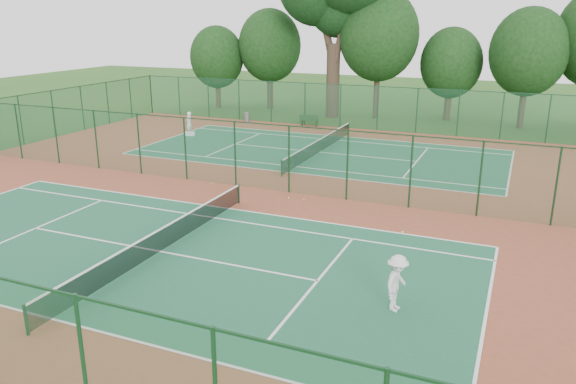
% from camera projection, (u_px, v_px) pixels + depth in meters
% --- Properties ---
extents(ground, '(120.00, 120.00, 0.00)m').
position_uv_depth(ground, '(262.00, 189.00, 29.45)').
color(ground, '#28541A').
rests_on(ground, ground).
extents(red_pad, '(40.00, 36.00, 0.01)m').
position_uv_depth(red_pad, '(262.00, 189.00, 29.45)').
color(red_pad, brown).
rests_on(red_pad, ground).
extents(court_near, '(23.77, 10.97, 0.01)m').
position_uv_depth(court_near, '(161.00, 252.00, 21.54)').
color(court_near, '#1C593A').
rests_on(court_near, red_pad).
extents(court_far, '(23.77, 10.97, 0.01)m').
position_uv_depth(court_far, '(320.00, 152.00, 37.36)').
color(court_far, '#1B573B').
rests_on(court_far, red_pad).
extents(fence_north, '(40.00, 0.09, 3.50)m').
position_uv_depth(fence_north, '(359.00, 107.00, 44.74)').
color(fence_north, '#1B5235').
rests_on(fence_north, ground).
extents(fence_divider, '(40.00, 0.09, 3.50)m').
position_uv_depth(fence_divider, '(261.00, 156.00, 28.93)').
color(fence_divider, '#1B522C').
rests_on(fence_divider, ground).
extents(tennis_net_near, '(0.10, 12.90, 0.97)m').
position_uv_depth(tennis_net_near, '(160.00, 239.00, 21.38)').
color(tennis_net_near, '#12321E').
rests_on(tennis_net_near, ground).
extents(tennis_net_far, '(0.10, 12.90, 0.97)m').
position_uv_depth(tennis_net_far, '(320.00, 145.00, 37.20)').
color(tennis_net_far, '#153B1C').
rests_on(tennis_net_far, ground).
extents(player_near, '(0.84, 1.26, 1.81)m').
position_uv_depth(player_near, '(397.00, 283.00, 17.00)').
color(player_near, silver).
rests_on(player_near, court_near).
extents(player_far, '(0.43, 0.63, 1.70)m').
position_uv_depth(player_far, '(189.00, 123.00, 43.00)').
color(player_far, white).
rests_on(player_far, court_far).
extents(trash_bin, '(0.52, 0.52, 0.79)m').
position_uv_depth(trash_bin, '(247.00, 117.00, 48.20)').
color(trash_bin, slate).
rests_on(trash_bin, red_pad).
extents(bench, '(1.60, 0.67, 0.95)m').
position_uv_depth(bench, '(309.00, 120.00, 46.16)').
color(bench, '#13381A').
rests_on(bench, red_pad).
extents(kit_bag, '(0.85, 0.46, 0.30)m').
position_uv_depth(kit_bag, '(189.00, 134.00, 42.55)').
color(kit_bag, white).
rests_on(kit_bag, red_pad).
extents(stray_ball_a, '(0.08, 0.08, 0.08)m').
position_uv_depth(stray_ball_a, '(289.00, 198.00, 27.84)').
color(stray_ball_a, '#D1F539').
rests_on(stray_ball_a, red_pad).
extents(stray_ball_b, '(0.07, 0.07, 0.07)m').
position_uv_depth(stray_ball_b, '(304.00, 199.00, 27.66)').
color(stray_ball_b, '#D8EF37').
rests_on(stray_ball_b, red_pad).
extents(stray_ball_c, '(0.07, 0.07, 0.07)m').
position_uv_depth(stray_ball_c, '(212.00, 183.00, 30.30)').
color(stray_ball_c, yellow).
rests_on(stray_ball_c, red_pad).
extents(evergreen_row, '(39.00, 5.00, 12.00)m').
position_uv_depth(evergreen_row, '(383.00, 117.00, 50.58)').
color(evergreen_row, black).
rests_on(evergreen_row, ground).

